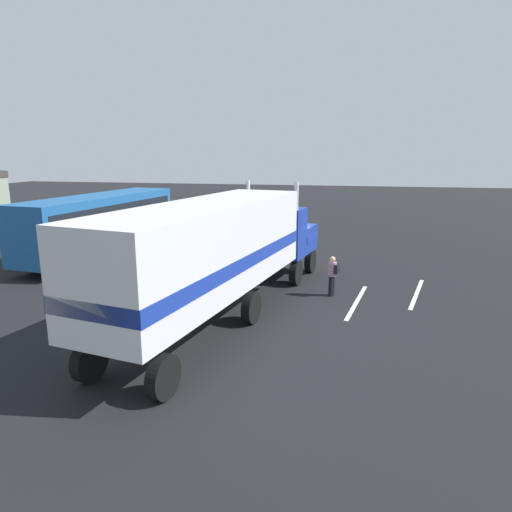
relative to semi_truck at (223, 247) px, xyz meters
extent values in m
plane|color=black|center=(6.03, -1.10, -2.52)|extent=(120.00, 120.00, 0.00)
cube|color=silver|center=(2.69, -4.60, -2.52)|extent=(4.36, 0.91, 0.01)
cube|color=silver|center=(4.28, -7.02, -2.52)|extent=(4.32, 1.15, 0.01)
cube|color=#193399|center=(6.72, -1.27, -0.82)|extent=(2.23, 2.79, 1.20)
cube|color=#193399|center=(5.15, -0.97, -0.32)|extent=(1.84, 2.72, 2.20)
cube|color=silver|center=(7.64, -1.44, -0.82)|extent=(0.47, 2.08, 1.08)
cube|color=#193399|center=(6.72, -1.27, -0.76)|extent=(2.24, 2.83, 0.36)
cylinder|color=silver|center=(4.81, 0.21, 0.28)|extent=(0.18, 0.18, 3.40)
cylinder|color=silver|center=(4.40, -1.95, 0.28)|extent=(0.18, 0.18, 3.40)
cube|color=silver|center=(-1.10, 0.20, 0.23)|extent=(10.80, 4.50, 2.80)
cube|color=#193399|center=(-1.10, 0.20, -0.19)|extent=(10.81, 4.54, 0.44)
cylinder|color=silver|center=(5.80, 0.23, -1.57)|extent=(1.40, 0.87, 0.64)
cylinder|color=black|center=(7.22, -0.25, -1.97)|extent=(1.14, 0.50, 1.10)
cylinder|color=black|center=(6.81, -2.41, -1.97)|extent=(1.14, 0.50, 1.10)
cylinder|color=black|center=(4.96, 0.18, -1.97)|extent=(1.14, 0.50, 1.10)
cylinder|color=black|center=(4.55, -1.98, -1.97)|extent=(1.14, 0.50, 1.10)
cylinder|color=black|center=(0.09, 1.10, -1.97)|extent=(1.14, 0.50, 1.10)
cylinder|color=black|center=(-0.32, -1.07, -1.97)|extent=(1.14, 0.50, 1.10)
cylinder|color=black|center=(-5.07, 2.07, -1.97)|extent=(1.14, 0.50, 1.10)
cylinder|color=black|center=(-5.48, -0.10, -1.97)|extent=(1.14, 0.50, 1.10)
cylinder|color=black|center=(3.24, -3.56, -2.11)|extent=(0.18, 0.18, 0.82)
cylinder|color=black|center=(3.38, -3.62, -2.11)|extent=(0.18, 0.18, 0.82)
cylinder|color=#A5728C|center=(3.31, -3.59, -1.41)|extent=(0.34, 0.34, 0.58)
sphere|color=tan|center=(3.31, -3.59, -1.01)|extent=(0.23, 0.23, 0.23)
cube|color=black|center=(3.23, -3.77, -1.39)|extent=(0.30, 0.25, 0.36)
cube|color=#1E5999|center=(7.89, 9.24, -0.57)|extent=(11.22, 3.79, 2.90)
cube|color=black|center=(7.89, 9.24, 0.01)|extent=(10.57, 3.76, 0.90)
cylinder|color=black|center=(12.09, 9.89, -2.02)|extent=(1.03, 0.39, 1.00)
cylinder|color=black|center=(11.83, 7.65, -2.02)|extent=(1.03, 0.39, 1.00)
cylinder|color=black|center=(4.34, 10.78, -2.02)|extent=(1.03, 0.39, 1.00)
cylinder|color=black|center=(4.08, 8.55, -2.02)|extent=(1.03, 0.39, 1.00)
camera|label=1|loc=(-14.52, -4.22, 3.16)|focal=31.80mm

